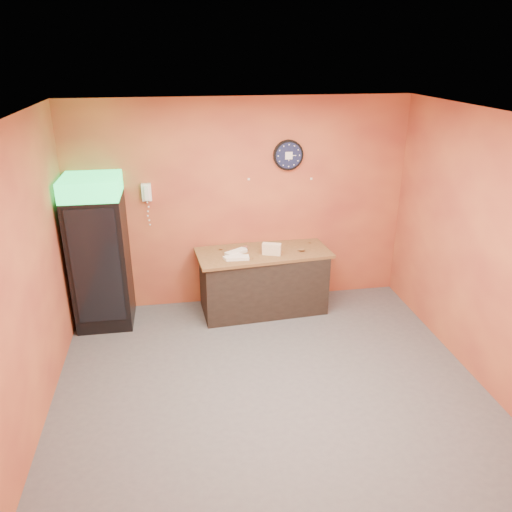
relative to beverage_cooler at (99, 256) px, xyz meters
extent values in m
plane|color=#47474C|center=(1.85, -1.61, -0.95)|extent=(4.50, 4.50, 0.00)
cube|color=#CC6B39|center=(1.85, 0.39, 0.45)|extent=(4.50, 0.02, 2.80)
cube|color=#CC6B39|center=(-0.40, -1.61, 0.45)|extent=(0.02, 4.00, 2.80)
cube|color=#CC6B39|center=(4.10, -1.61, 0.45)|extent=(0.02, 4.00, 2.80)
cube|color=white|center=(1.85, -1.61, 1.85)|extent=(4.50, 4.00, 0.02)
cube|color=black|center=(0.00, 0.04, -0.10)|extent=(0.69, 0.69, 1.70)
cube|color=#1CF265|center=(0.00, 0.04, 0.87)|extent=(0.69, 0.69, 0.24)
cube|color=black|center=(0.00, -0.30, -0.03)|extent=(0.56, 0.02, 1.46)
cube|color=black|center=(2.08, 0.03, -0.54)|extent=(1.68, 0.84, 0.82)
cylinder|color=black|center=(2.47, 0.37, 1.10)|extent=(0.40, 0.05, 0.40)
cylinder|color=#0F1433|center=(2.47, 0.34, 1.10)|extent=(0.34, 0.01, 0.34)
cube|color=white|center=(2.47, 0.33, 1.10)|extent=(0.10, 0.00, 0.10)
cube|color=white|center=(0.62, 0.35, 0.69)|extent=(0.12, 0.07, 0.22)
cube|color=white|center=(0.62, 0.30, 0.69)|extent=(0.05, 0.04, 0.18)
cube|color=brown|center=(2.08, 0.03, -0.11)|extent=(1.81, 0.91, 0.04)
cube|color=beige|center=(2.17, -0.10, -0.07)|extent=(0.26, 0.16, 0.05)
cube|color=beige|center=(2.17, -0.10, -0.02)|extent=(0.26, 0.16, 0.05)
cube|color=beige|center=(2.17, -0.10, 0.04)|extent=(0.26, 0.16, 0.05)
cube|color=white|center=(1.66, -0.13, -0.07)|extent=(0.27, 0.18, 0.04)
cube|color=white|center=(1.71, -0.18, -0.07)|extent=(0.30, 0.13, 0.04)
cube|color=white|center=(1.72, 0.01, -0.07)|extent=(0.31, 0.26, 0.04)
cylinder|color=silver|center=(1.86, 0.08, -0.06)|extent=(0.06, 0.06, 0.06)
camera|label=1|loc=(0.98, -5.98, 2.39)|focal=35.00mm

